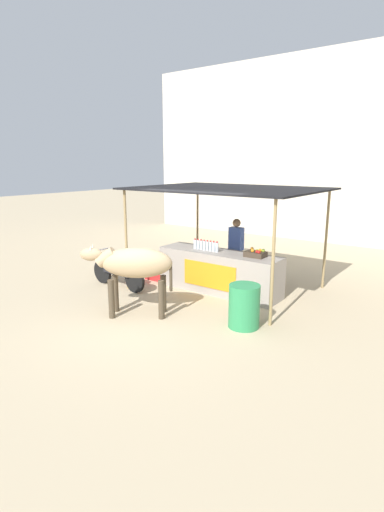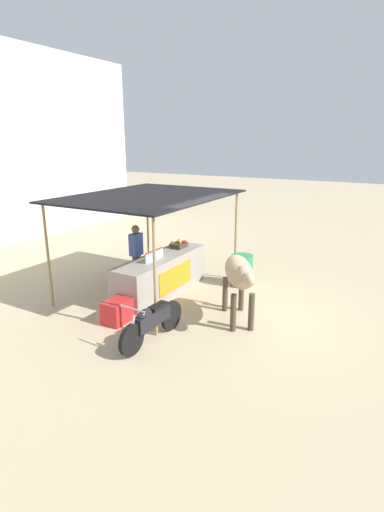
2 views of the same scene
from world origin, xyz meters
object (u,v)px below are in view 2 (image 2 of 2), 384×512
cooler_box (117,311)px  cow (239,275)px  vendor_behind_counter (136,256)px  motorcycle_parked (152,321)px  fruit_crate (179,245)px  water_barrel (242,270)px  stall_counter (161,275)px

cooler_box → cow: size_ratio=0.35×
vendor_behind_counter → motorcycle_parked: (-2.16, -1.98, -0.42)m
fruit_crate → motorcycle_parked: bearing=-157.5°
vendor_behind_counter → water_barrel: (1.52, -2.25, -0.44)m
stall_counter → vendor_behind_counter: bearing=89.4°
cow → stall_counter: bearing=77.0°
fruit_crate → motorcycle_parked: 3.38m
stall_counter → cooler_box: stall_counter is taller
stall_counter → fruit_crate: bearing=3.2°
cooler_box → motorcycle_parked: (-0.35, -1.13, 0.19)m
water_barrel → cow: bearing=-159.2°
vendor_behind_counter → water_barrel: size_ratio=2.03×
stall_counter → vendor_behind_counter: size_ratio=1.82×
water_barrel → motorcycle_parked: (-3.68, 0.27, 0.02)m
cooler_box → stall_counter: bearing=3.1°
motorcycle_parked → water_barrel: bearing=-4.2°
cooler_box → motorcycle_parked: 1.19m
cow → motorcycle_parked: bearing=147.2°
fruit_crate → vendor_behind_counter: (-0.91, 0.70, -0.18)m
fruit_crate → cooler_box: size_ratio=0.73×
cow → vendor_behind_counter: bearing=80.0°
cooler_box → water_barrel: 3.61m
cooler_box → water_barrel: bearing=-22.8°
fruit_crate → cow: size_ratio=0.26×
cooler_box → vendor_behind_counter: bearing=25.2°
vendor_behind_counter → cow: vendor_behind_counter is taller
cow → motorcycle_parked: cow is taller
vendor_behind_counter → cooler_box: 2.09m
vendor_behind_counter → cow: bearing=-100.0°
cow → motorcycle_parked: (-1.63, 1.05, -0.60)m
stall_counter → cow: 2.40m
stall_counter → water_barrel: 2.13m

